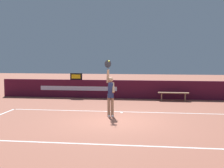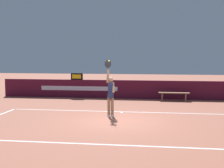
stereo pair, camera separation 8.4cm
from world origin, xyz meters
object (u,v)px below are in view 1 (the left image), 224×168
at_px(tennis_ball, 109,61).
at_px(tennis_player, 110,93).
at_px(courtside_bench_near, 173,94).
at_px(speed_display, 76,76).

bearing_deg(tennis_ball, tennis_player, 83.16).
xyz_separation_m(tennis_player, courtside_bench_near, (2.99, 5.07, -0.64)).
bearing_deg(speed_display, tennis_player, -62.75).
xyz_separation_m(tennis_player, tennis_ball, (-0.03, -0.24, 1.40)).
height_order(speed_display, courtside_bench_near, speed_display).
bearing_deg(tennis_player, speed_display, 117.25).
relative_size(tennis_player, courtside_bench_near, 1.40).
height_order(tennis_player, courtside_bench_near, tennis_player).
bearing_deg(courtside_bench_near, speed_display, 173.74).
xyz_separation_m(speed_display, tennis_ball, (2.92, -5.97, 1.10)).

